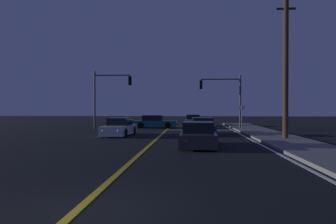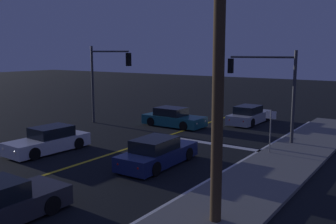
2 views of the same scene
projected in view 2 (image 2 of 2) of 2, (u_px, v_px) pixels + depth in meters
The scene contains 9 objects.
stop_bar at pixel (210, 143), 22.19m from camera, with size 6.47×0.50×0.01m, color white.
car_parked_curb_silver at pixel (249, 115), 28.46m from camera, with size 1.88×4.71×1.34m.
car_far_approaching_navy at pixel (157, 153), 17.88m from camera, with size 1.97×4.70×1.34m.
car_lead_oncoming_white at pixel (49, 141), 20.34m from camera, with size 2.00×4.56×1.34m.
car_following_oncoming_teal at pixel (173, 118), 27.32m from camera, with size 4.58×2.00×1.34m.
traffic_signal_near_right at pixel (268, 81), 22.09m from camera, with size 4.17×0.28×5.41m.
traffic_signal_far_left at pixel (105, 73), 27.44m from camera, with size 3.79×0.28×5.75m.
utility_pole_right at pixel (219, 61), 10.97m from camera, with size 1.46×0.35×9.85m.
street_sign_corner at pixel (271, 125), 19.44m from camera, with size 0.56×0.07×2.38m.
Camera 2 is at (13.42, 5.11, 5.32)m, focal length 40.45 mm.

